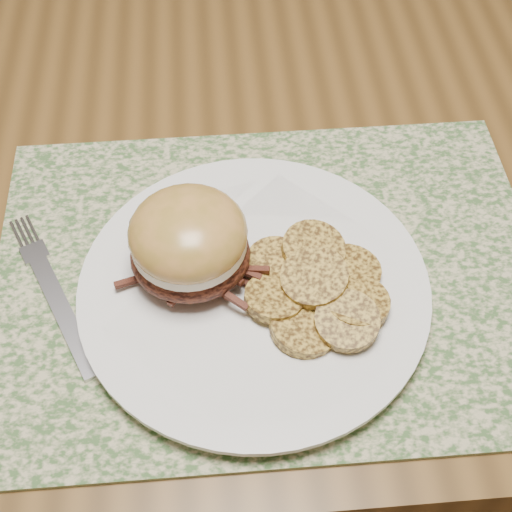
{
  "coord_description": "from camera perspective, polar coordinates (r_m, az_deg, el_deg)",
  "views": [
    {
      "loc": [
        0.14,
        -0.59,
        1.23
      ],
      "look_at": [
        0.16,
        -0.26,
        0.79
      ],
      "focal_mm": 50.0,
      "sensor_mm": 36.0,
      "label": 1
    }
  ],
  "objects": [
    {
      "name": "ground",
      "position": [
        1.37,
        -7.86,
        -11.67
      ],
      "size": [
        3.5,
        3.5,
        0.0
      ],
      "primitive_type": "plane",
      "color": "brown",
      "rests_on": "ground"
    },
    {
      "name": "dining_table",
      "position": [
        0.83,
        -13.0,
        8.9
      ],
      "size": [
        1.5,
        0.9,
        0.75
      ],
      "color": "brown",
      "rests_on": "ground"
    },
    {
      "name": "placemat",
      "position": [
        0.59,
        1.13,
        -1.4
      ],
      "size": [
        0.45,
        0.33,
        0.0
      ],
      "primitive_type": "cube",
      "color": "#416333",
      "rests_on": "dining_table"
    },
    {
      "name": "dinner_plate",
      "position": [
        0.56,
        -0.16,
        -2.73
      ],
      "size": [
        0.26,
        0.26,
        0.02
      ],
      "primitive_type": "cylinder",
      "color": "white",
      "rests_on": "placemat"
    },
    {
      "name": "pork_sandwich",
      "position": [
        0.54,
        -5.39,
        1.1
      ],
      "size": [
        0.1,
        0.09,
        0.07
      ],
      "rotation": [
        0.0,
        0.0,
        -0.04
      ],
      "color": "black",
      "rests_on": "dinner_plate"
    },
    {
      "name": "roasted_potatoes",
      "position": [
        0.55,
        4.97,
        -2.53
      ],
      "size": [
        0.13,
        0.13,
        0.03
      ],
      "color": "gold",
      "rests_on": "dinner_plate"
    },
    {
      "name": "fork",
      "position": [
        0.59,
        -15.94,
        -2.71
      ],
      "size": [
        0.09,
        0.17,
        0.0
      ],
      "rotation": [
        0.0,
        0.0,
        0.43
      ],
      "color": "#BABAC1",
      "rests_on": "placemat"
    }
  ]
}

